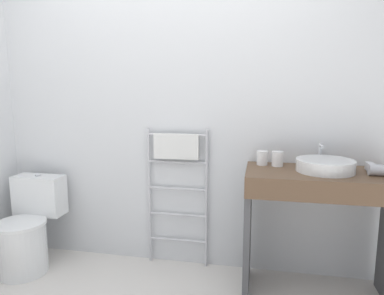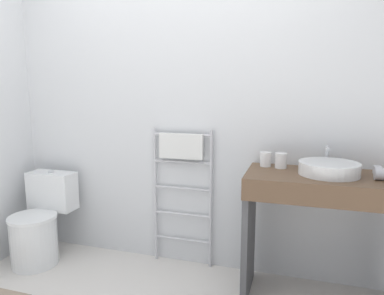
{
  "view_description": "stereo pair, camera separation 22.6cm",
  "coord_description": "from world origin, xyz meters",
  "views": [
    {
      "loc": [
        0.6,
        -1.34,
        1.38
      ],
      "look_at": [
        0.15,
        0.85,
        1.02
      ],
      "focal_mm": 32.0,
      "sensor_mm": 36.0,
      "label": 1
    },
    {
      "loc": [
        0.81,
        -1.29,
        1.38
      ],
      "look_at": [
        0.15,
        0.85,
        1.02
      ],
      "focal_mm": 32.0,
      "sensor_mm": 36.0,
      "label": 2
    }
  ],
  "objects": [
    {
      "name": "wall_back",
      "position": [
        0.0,
        1.29,
        1.24
      ],
      "size": [
        3.23,
        0.12,
        2.48
      ],
      "primitive_type": "cube",
      "color": "silver",
      "rests_on": "ground_plane"
    },
    {
      "name": "toilet",
      "position": [
        -1.17,
        0.9,
        0.31
      ],
      "size": [
        0.4,
        0.52,
        0.72
      ],
      "color": "white",
      "rests_on": "ground_plane"
    },
    {
      "name": "towel_radiator",
      "position": [
        -0.04,
        1.19,
        0.79
      ],
      "size": [
        0.49,
        0.06,
        1.1
      ],
      "color": "silver",
      "rests_on": "ground_plane"
    },
    {
      "name": "vanity_counter",
      "position": [
        0.99,
        0.95,
        0.59
      ],
      "size": [
        0.97,
        0.51,
        0.87
      ],
      "color": "brown",
      "rests_on": "ground_plane"
    },
    {
      "name": "sink_basin",
      "position": [
        1.01,
        0.97,
        0.91
      ],
      "size": [
        0.37,
        0.37,
        0.08
      ],
      "color": "white",
      "rests_on": "vanity_counter"
    },
    {
      "name": "faucet",
      "position": [
        1.01,
        1.17,
        0.97
      ],
      "size": [
        0.02,
        0.1,
        0.15
      ],
      "color": "silver",
      "rests_on": "vanity_counter"
    },
    {
      "name": "cup_near_wall",
      "position": [
        0.61,
        1.1,
        0.92
      ],
      "size": [
        0.08,
        0.08,
        0.1
      ],
      "color": "white",
      "rests_on": "vanity_counter"
    },
    {
      "name": "cup_near_edge",
      "position": [
        0.72,
        1.08,
        0.92
      ],
      "size": [
        0.08,
        0.08,
        0.1
      ],
      "color": "white",
      "rests_on": "vanity_counter"
    }
  ]
}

